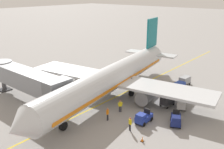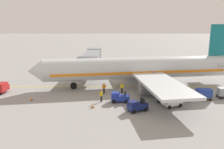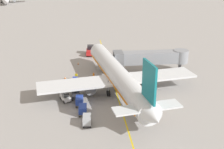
{
  "view_description": "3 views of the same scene",
  "coord_description": "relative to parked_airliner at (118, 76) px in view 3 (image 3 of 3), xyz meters",
  "views": [
    {
      "loc": [
        -23.01,
        28.52,
        15.78
      ],
      "look_at": [
        -0.31,
        1.44,
        4.04
      ],
      "focal_mm": 41.15,
      "sensor_mm": 36.0,
      "label": 1
    },
    {
      "loc": [
        -37.23,
        5.05,
        10.82
      ],
      "look_at": [
        -1.49,
        5.32,
        2.52
      ],
      "focal_mm": 35.62,
      "sensor_mm": 36.0,
      "label": 2
    },
    {
      "loc": [
        -6.52,
        -48.95,
        22.92
      ],
      "look_at": [
        -0.64,
        1.26,
        3.12
      ],
      "focal_mm": 45.56,
      "sensor_mm": 36.0,
      "label": 3
    }
  ],
  "objects": [
    {
      "name": "ground_crew_wing_walker",
      "position": [
        -7.89,
        6.35,
        -2.23
      ],
      "size": [
        0.68,
        0.43,
        1.69
      ],
      "color": "#232328",
      "rests_on": "ground"
    },
    {
      "name": "pushback_tractor",
      "position": [
        -4.08,
        23.88,
        -2.09
      ],
      "size": [
        2.49,
        4.54,
        2.4
      ],
      "color": "#B21E1E",
      "rests_on": "ground"
    },
    {
      "name": "baggage_cart_third_in_train",
      "position": [
        -6.84,
        -8.44,
        -2.24
      ],
      "size": [
        1.44,
        2.94,
        1.58
      ],
      "color": "#4C4C51",
      "rests_on": "ground"
    },
    {
      "name": "ground_plane",
      "position": [
        -0.34,
        -0.43,
        -3.19
      ],
      "size": [
        400.0,
        400.0,
        0.0
      ],
      "primitive_type": "plane",
      "color": "gray"
    },
    {
      "name": "parked_airliner",
      "position": [
        0.0,
        0.0,
        0.0
      ],
      "size": [
        30.44,
        37.27,
        10.63
      ],
      "color": "silver",
      "rests_on": "ground"
    },
    {
      "name": "baggage_cart_second_in_train",
      "position": [
        -7.34,
        -5.22,
        -2.24
      ],
      "size": [
        1.44,
        2.94,
        1.58
      ],
      "color": "#4C4C51",
      "rests_on": "ground"
    },
    {
      "name": "jet_bridge",
      "position": [
        8.77,
        9.28,
        0.27
      ],
      "size": [
        16.85,
        3.5,
        4.98
      ],
      "color": "gray",
      "rests_on": "ground"
    },
    {
      "name": "ground_crew_marshaller",
      "position": [
        -4.02,
        3.29,
        -2.23
      ],
      "size": [
        0.55,
        0.6,
        1.69
      ],
      "color": "#232328",
      "rests_on": "ground"
    },
    {
      "name": "baggage_tug_lead",
      "position": [
        -9.87,
        -3.05,
        -2.47
      ],
      "size": [
        2.1,
        2.77,
        1.62
      ],
      "color": "silver",
      "rests_on": "ground"
    },
    {
      "name": "baggage_tug_trailing",
      "position": [
        -8.08,
        3.78,
        -2.47
      ],
      "size": [
        1.33,
        2.52,
        1.62
      ],
      "color": "#1E339E",
      "rests_on": "ground"
    },
    {
      "name": "safety_cone_nose_left",
      "position": [
        -7.45,
        16.41,
        -2.9
      ],
      "size": [
        0.36,
        0.36,
        0.59
      ],
      "color": "black",
      "rests_on": "ground"
    },
    {
      "name": "gate_lead_in_line",
      "position": [
        -0.34,
        -0.43,
        -3.18
      ],
      "size": [
        0.24,
        80.0,
        0.01
      ],
      "primitive_type": "cube",
      "color": "gold",
      "rests_on": "ground"
    },
    {
      "name": "safety_cone_nose_right",
      "position": [
        -10.28,
        7.34,
        -2.9
      ],
      "size": [
        0.36,
        0.36,
        0.59
      ],
      "color": "black",
      "rests_on": "ground"
    },
    {
      "name": "baggage_tug_spare",
      "position": [
        -11.38,
        1.68,
        -2.47
      ],
      "size": [
        2.18,
        2.77,
        1.62
      ],
      "color": "navy",
      "rests_on": "ground"
    },
    {
      "name": "baggage_cart_front",
      "position": [
        -7.97,
        -2.49,
        -2.24
      ],
      "size": [
        1.44,
        2.94,
        1.58
      ],
      "color": "#4C4C51",
      "rests_on": "ground"
    },
    {
      "name": "baggage_cart_tail_end",
      "position": [
        -6.27,
        -11.81,
        -2.24
      ],
      "size": [
        1.44,
        2.94,
        1.58
      ],
      "color": "#4C4C51",
      "rests_on": "ground"
    },
    {
      "name": "ground_crew_loader",
      "position": [
        -4.23,
        6.13,
        -2.23
      ],
      "size": [
        0.37,
        0.7,
        1.69
      ],
      "color": "#232328",
      "rests_on": "ground"
    }
  ]
}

